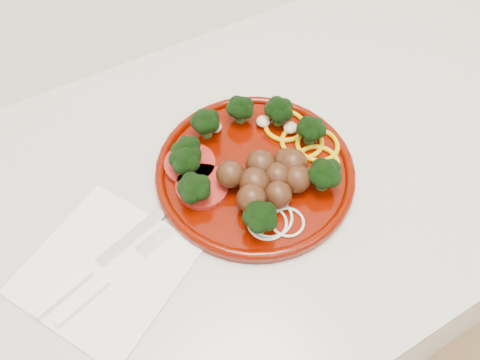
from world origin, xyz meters
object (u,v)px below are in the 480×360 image
fork (96,289)px  knife (86,274)px  plate (254,165)px  napkin (106,269)px

fork → knife: bearing=83.0°
knife → fork: 0.03m
plate → napkin: size_ratio=1.56×
napkin → knife: (-0.02, 0.00, 0.01)m
plate → napkin: plate is taller
napkin → fork: size_ratio=1.07×
plate → fork: plate is taller
plate → fork: 0.26m
plate → knife: size_ratio=1.47×
plate → knife: 0.26m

